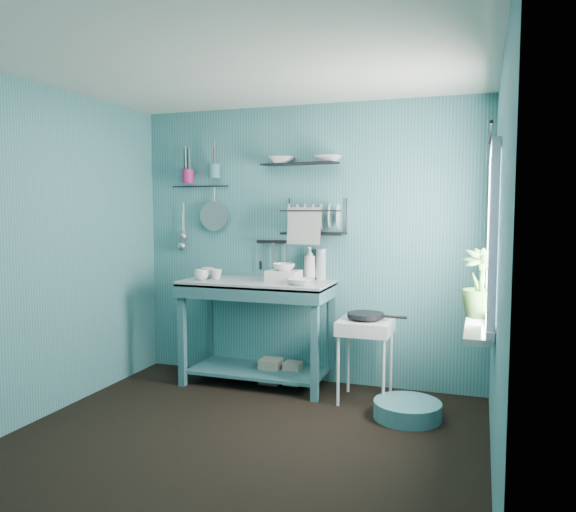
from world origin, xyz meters
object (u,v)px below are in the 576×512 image
(utensil_cup_teal, at_px, (214,171))
(storage_tin_large, at_px, (271,371))
(water_bottle, at_px, (321,264))
(soap_bottle, at_px, (310,263))
(utensil_cup_magenta, at_px, (188,176))
(hotplate_stand, at_px, (365,361))
(potted_plant, at_px, (480,283))
(dish_rack, at_px, (314,216))
(mug_right, at_px, (208,273))
(mug_mid, at_px, (216,274))
(wash_tub, at_px, (284,276))
(frying_pan, at_px, (366,315))
(mug_left, at_px, (201,275))
(work_counter, at_px, (258,332))
(floor_basin, at_px, (407,410))
(colander, at_px, (214,216))
(storage_tin_small, at_px, (293,373))

(utensil_cup_teal, distance_m, storage_tin_large, 1.92)
(water_bottle, bearing_deg, soap_bottle, -168.69)
(water_bottle, height_order, utensil_cup_magenta, utensil_cup_magenta)
(hotplate_stand, height_order, utensil_cup_teal, utensil_cup_teal)
(hotplate_stand, distance_m, potted_plant, 1.20)
(dish_rack, distance_m, utensil_cup_teal, 1.07)
(mug_right, bearing_deg, mug_mid, -26.57)
(mug_right, distance_m, soap_bottle, 0.95)
(soap_bottle, relative_size, hotplate_stand, 0.44)
(wash_tub, height_order, frying_pan, wash_tub)
(utensil_cup_teal, relative_size, storage_tin_large, 0.59)
(mug_left, height_order, soap_bottle, soap_bottle)
(mug_right, bearing_deg, work_counter, 0.00)
(mug_right, relative_size, wash_tub, 0.44)
(mug_right, xyz_separation_m, floor_basin, (1.88, -0.42, -0.92))
(soap_bottle, height_order, frying_pan, soap_bottle)
(hotplate_stand, xyz_separation_m, floor_basin, (0.38, -0.28, -0.27))
(wash_tub, bearing_deg, storage_tin_large, 154.98)
(mug_right, bearing_deg, colander, 99.26)
(utensil_cup_teal, bearing_deg, work_counter, -19.65)
(soap_bottle, height_order, colander, colander)
(mug_left, distance_m, potted_plant, 2.39)
(work_counter, height_order, hotplate_stand, work_counter)
(utensil_cup_teal, height_order, storage_tin_large, utensil_cup_teal)
(water_bottle, bearing_deg, utensil_cup_magenta, -178.36)
(wash_tub, height_order, colander, colander)
(mug_right, height_order, storage_tin_large, mug_right)
(colander, bearing_deg, potted_plant, -17.36)
(colander, bearing_deg, storage_tin_large, -14.36)
(wash_tub, relative_size, storage_tin_large, 1.27)
(dish_rack, bearing_deg, mug_right, -179.88)
(water_bottle, xyz_separation_m, utensil_cup_teal, (-1.03, -0.04, 0.85))
(potted_plant, bearing_deg, mug_left, 170.81)
(water_bottle, height_order, storage_tin_large, water_bottle)
(potted_plant, xyz_separation_m, floor_basin, (-0.49, 0.12, -1.00))
(storage_tin_large, distance_m, storage_tin_small, 0.20)
(potted_plant, bearing_deg, utensil_cup_teal, 163.13)
(mug_right, relative_size, colander, 0.44)
(water_bottle, bearing_deg, mug_left, -159.19)
(mug_mid, bearing_deg, colander, 119.58)
(hotplate_stand, bearing_deg, colander, 155.30)
(mug_mid, xyz_separation_m, mug_right, (-0.12, 0.06, 0.00))
(water_bottle, relative_size, dish_rack, 0.51)
(storage_tin_small, bearing_deg, floor_basin, -24.88)
(hotplate_stand, bearing_deg, soap_bottle, 137.70)
(utensil_cup_magenta, distance_m, storage_tin_large, 1.99)
(mug_mid, relative_size, soap_bottle, 0.33)
(utensil_cup_teal, bearing_deg, potted_plant, -16.87)
(hotplate_stand, height_order, frying_pan, frying_pan)
(mug_mid, bearing_deg, mug_right, 153.43)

